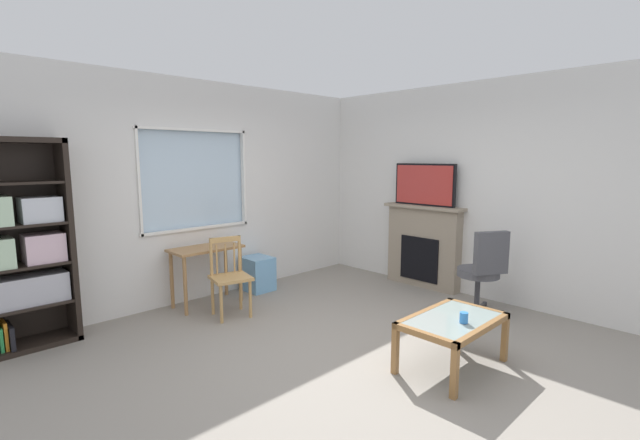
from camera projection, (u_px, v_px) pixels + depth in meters
name	position (u px, v px, depth m)	size (l,w,h in m)	color
ground	(334.00, 356.00, 4.04)	(6.14, 5.83, 0.02)	gray
wall_back_with_window	(199.00, 193.00, 5.57)	(5.14, 0.15, 2.76)	silver
wall_right	(475.00, 191.00, 5.66)	(0.12, 5.03, 2.76)	silver
bookshelf	(15.00, 252.00, 4.05)	(0.90, 0.38, 1.99)	black
desk_under_window	(206.00, 258.00, 5.34)	(0.85, 0.44, 0.72)	#A37547
wooden_chair	(230.00, 276.00, 5.00)	(0.50, 0.49, 0.90)	tan
plastic_drawer_unit	(257.00, 274.00, 5.98)	(0.35, 0.40, 0.46)	#72ADDB
fireplace	(423.00, 246.00, 6.13)	(0.26, 1.18, 1.15)	gray
tv	(425.00, 185.00, 5.99)	(0.06, 0.92, 0.58)	black
office_chair	(483.00, 268.00, 4.99)	(0.61, 0.62, 1.00)	#4C4C51
coffee_table	(453.00, 325.00, 3.75)	(0.94, 0.59, 0.45)	#8C9E99
sippy_cup	(464.00, 318.00, 3.63)	(0.07, 0.07, 0.09)	#337FD6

